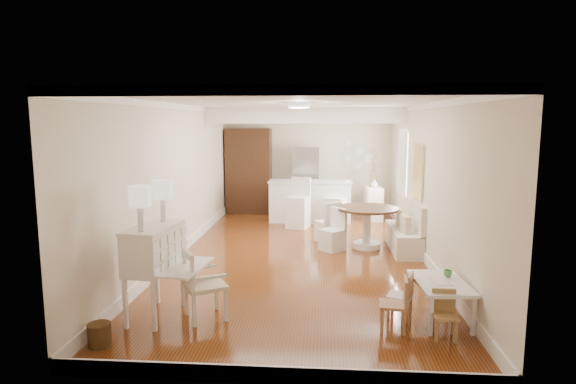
# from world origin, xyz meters

# --- Properties ---
(room) EXTENTS (9.00, 9.04, 2.82)m
(room) POSITION_xyz_m (0.04, 0.32, 1.98)
(room) COLOR brown
(room) RESTS_ON ground
(secretary_bureau) EXTENTS (1.04, 1.05, 1.19)m
(secretary_bureau) POSITION_xyz_m (-1.70, -2.99, 0.60)
(secretary_bureau) COLOR white
(secretary_bureau) RESTS_ON ground
(gustavian_armchair) EXTENTS (0.70, 0.70, 0.90)m
(gustavian_armchair) POSITION_xyz_m (-1.05, -3.00, 0.45)
(gustavian_armchair) COLOR silver
(gustavian_armchair) RESTS_ON ground
(wicker_basket) EXTENTS (0.29, 0.29, 0.26)m
(wicker_basket) POSITION_xyz_m (-2.05, -3.84, 0.13)
(wicker_basket) COLOR #4A3117
(wicker_basket) RESTS_ON ground
(kids_table) EXTENTS (0.68, 1.05, 0.50)m
(kids_table) POSITION_xyz_m (1.90, -2.83, 0.25)
(kids_table) COLOR white
(kids_table) RESTS_ON ground
(kids_chair_a) EXTENTS (0.35, 0.35, 0.66)m
(kids_chair_a) POSITION_xyz_m (1.27, -3.20, 0.33)
(kids_chair_a) COLOR #A07149
(kids_chair_a) RESTS_ON ground
(kids_chair_b) EXTENTS (0.38, 0.38, 0.60)m
(kids_chair_b) POSITION_xyz_m (1.41, -2.81, 0.30)
(kids_chair_b) COLOR #B37C51
(kids_chair_b) RESTS_ON ground
(kids_chair_c) EXTENTS (0.29, 0.29, 0.57)m
(kids_chair_c) POSITION_xyz_m (1.83, -3.37, 0.28)
(kids_chair_c) COLOR #A07C49
(kids_chair_c) RESTS_ON ground
(banquette) EXTENTS (0.52, 1.60, 0.98)m
(banquette) POSITION_xyz_m (1.99, 0.50, 0.49)
(banquette) COLOR silver
(banquette) RESTS_ON ground
(dining_table) EXTENTS (1.24, 1.24, 0.81)m
(dining_table) POSITION_xyz_m (1.29, 0.63, 0.41)
(dining_table) COLOR #442916
(dining_table) RESTS_ON ground
(slip_chair_near) EXTENTS (0.56, 0.56, 0.82)m
(slip_chair_near) POSITION_xyz_m (0.61, 0.40, 0.41)
(slip_chair_near) COLOR white
(slip_chair_near) RESTS_ON ground
(slip_chair_far) EXTENTS (0.57, 0.57, 0.85)m
(slip_chair_far) POSITION_xyz_m (0.53, 1.10, 0.43)
(slip_chair_far) COLOR white
(slip_chair_far) RESTS_ON ground
(breakfast_counter) EXTENTS (2.05, 0.65, 1.03)m
(breakfast_counter) POSITION_xyz_m (0.10, 3.10, 0.52)
(breakfast_counter) COLOR white
(breakfast_counter) RESTS_ON ground
(bar_stool_left) EXTENTS (0.59, 0.59, 1.18)m
(bar_stool_left) POSITION_xyz_m (-0.16, 2.36, 0.59)
(bar_stool_left) COLOR white
(bar_stool_left) RESTS_ON ground
(bar_stool_right) EXTENTS (0.56, 0.56, 1.06)m
(bar_stool_right) POSITION_xyz_m (0.74, 2.77, 0.53)
(bar_stool_right) COLOR white
(bar_stool_right) RESTS_ON ground
(pantry_cabinet) EXTENTS (1.20, 0.60, 2.30)m
(pantry_cabinet) POSITION_xyz_m (-1.60, 4.18, 1.15)
(pantry_cabinet) COLOR #381E11
(pantry_cabinet) RESTS_ON ground
(fridge) EXTENTS (0.75, 0.65, 1.80)m
(fridge) POSITION_xyz_m (0.30, 4.15, 0.90)
(fridge) COLOR silver
(fridge) RESTS_ON ground
(sideboard) EXTENTS (0.44, 0.90, 0.83)m
(sideboard) POSITION_xyz_m (1.70, 3.51, 0.42)
(sideboard) COLOR white
(sideboard) RESTS_ON ground
(pencil_cup) EXTENTS (0.12, 0.12, 0.08)m
(pencil_cup) POSITION_xyz_m (2.04, -2.63, 0.54)
(pencil_cup) COLOR #5A9B5D
(pencil_cup) RESTS_ON kids_table
(branch_vase) EXTENTS (0.23, 0.23, 0.20)m
(branch_vase) POSITION_xyz_m (1.72, 3.49, 0.94)
(branch_vase) COLOR white
(branch_vase) RESTS_ON sideboard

